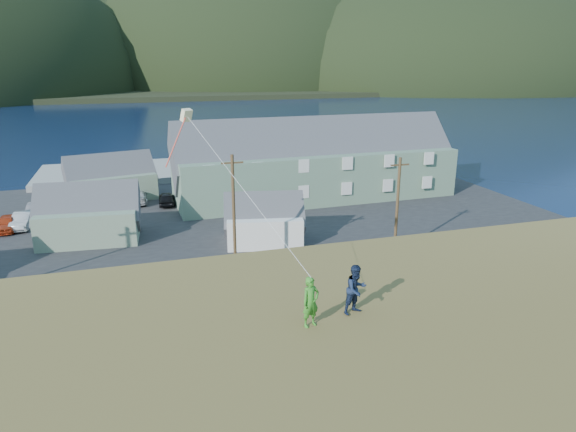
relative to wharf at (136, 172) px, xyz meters
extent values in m
plane|color=#0A1638|center=(6.00, -40.00, -0.45)|extent=(900.00, 900.00, 0.00)
cube|color=#4C3D19|center=(6.00, -42.00, -0.40)|extent=(110.00, 8.00, 0.10)
cube|color=#28282B|center=(6.00, -23.00, -0.39)|extent=(72.00, 36.00, 0.12)
cube|color=gray|center=(0.00, 0.00, 0.00)|extent=(26.00, 14.00, 0.90)
cube|color=black|center=(6.00, 290.00, 0.55)|extent=(900.00, 320.00, 2.00)
ellipsoid|color=black|center=(-14.00, 260.00, 1.55)|extent=(200.00, 180.00, 100.00)
ellipsoid|color=black|center=(76.00, 250.00, 1.55)|extent=(230.00, 207.00, 142.60)
ellipsoid|color=black|center=(186.00, 230.00, 1.55)|extent=(280.00, 252.00, 134.40)
ellipsoid|color=black|center=(306.00, 260.00, 1.55)|extent=(240.00, 216.00, 100.80)
cube|color=slate|center=(19.93, -19.13, 2.41)|extent=(32.28, 10.12, 5.49)
cube|color=#47474C|center=(19.93, -19.13, 6.62)|extent=(32.77, 9.95, 8.96)
cube|color=slate|center=(-4.42, -27.22, 1.15)|extent=(8.74, 6.20, 2.96)
cube|color=#47474C|center=(-4.42, -27.22, 3.37)|extent=(9.23, 6.08, 5.40)
cube|color=white|center=(10.35, -32.44, 0.96)|extent=(7.23, 5.78, 2.58)
cube|color=#47474C|center=(10.35, -32.44, 2.90)|extent=(7.72, 5.87, 4.60)
cube|color=slate|center=(-2.87, -13.02, 1.15)|extent=(10.29, 7.53, 2.97)
cube|color=#47474C|center=(-2.87, -13.02, 3.47)|extent=(10.77, 7.61, 5.54)
cylinder|color=#47331E|center=(6.53, -38.50, 4.22)|extent=(0.24, 0.24, 9.10)
cylinder|color=#47331E|center=(19.95, -38.50, 3.75)|extent=(0.24, 0.24, 8.17)
imported|color=navy|center=(6.18, -21.39, 0.41)|extent=(2.12, 4.50, 1.49)
imported|color=silver|center=(-5.37, -21.94, 0.35)|extent=(2.90, 5.17, 1.36)
imported|color=silver|center=(-0.05, -15.65, 0.37)|extent=(2.12, 4.91, 1.41)
imported|color=#38658D|center=(9.75, -15.91, 0.35)|extent=(1.96, 4.26, 1.35)
imported|color=#B3B4B8|center=(-10.91, -21.63, 0.41)|extent=(1.80, 4.55, 1.47)
imported|color=maroon|center=(-7.96, -14.87, 0.38)|extent=(2.41, 5.16, 1.43)
imported|color=slate|center=(-10.12, -17.42, 0.42)|extent=(1.87, 4.63, 1.49)
imported|color=black|center=(2.97, -17.37, 0.38)|extent=(1.88, 4.25, 1.42)
imported|color=#BB3917|center=(-12.17, -22.22, 0.39)|extent=(1.75, 4.23, 1.44)
imported|color=#338524|center=(4.99, -59.74, 7.62)|extent=(0.73, 0.58, 1.73)
imported|color=#172340|center=(6.79, -59.34, 7.64)|extent=(1.03, 0.91, 1.78)
cube|color=#FFF5C2|center=(2.26, -50.49, 12.84)|extent=(0.60, 0.60, 0.60)
cylinder|color=#FF5743|center=(1.66, -51.74, 11.94)|extent=(0.06, 0.06, 3.31)
cylinder|color=white|center=(3.62, -55.12, 10.66)|extent=(0.02, 0.02, 10.58)
camera|label=1|loc=(-0.18, -74.11, 15.24)|focal=32.00mm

